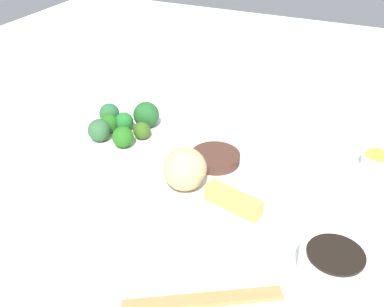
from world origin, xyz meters
TOP-DOWN VIEW (x-y plane):
  - tabletop at (0.00, 0.00)m, footprint 2.20×2.20m
  - main_plate at (0.01, 0.03)m, footprint 0.27×0.27m
  - rice_scoop at (0.07, 0.07)m, footprint 0.08×0.08m
  - spring_roll at (-0.03, 0.08)m, footprint 0.10×0.05m
  - crab_rangoon_wonton at (-0.05, -0.01)m, footprint 0.09×0.09m
  - stir_fry_heap at (0.05, -0.03)m, footprint 0.09×0.09m
  - broccoli_plate at (0.27, -0.06)m, footprint 0.23×0.23m
  - broccoli_floret_0 at (0.27, -0.07)m, footprint 0.04×0.04m
  - broccoli_floret_1 at (0.24, -0.01)m, footprint 0.04×0.04m
  - broccoli_floret_2 at (0.29, -0.01)m, footprint 0.05×0.05m
  - broccoli_floret_3 at (0.22, -0.05)m, footprint 0.04×0.04m
  - broccoli_floret_4 at (0.24, -0.10)m, footprint 0.06×0.06m
  - broccoli_floret_5 at (0.32, -0.08)m, footprint 0.04×0.04m
  - broccoli_floret_6 at (0.30, -0.05)m, footprint 0.04×0.04m
  - soy_sauce_bowl at (-0.20, 0.15)m, footprint 0.10×0.10m
  - soy_sauce_bowl_liquid at (-0.20, 0.15)m, footprint 0.08×0.08m
  - sauce_ramekin_hot_mustard at (-0.23, -0.16)m, footprint 0.05×0.05m
  - sauce_ramekin_hot_mustard_liquid at (-0.23, -0.16)m, footprint 0.04×0.04m
  - chopsticks_pair at (-0.06, 0.27)m, footprint 0.19×0.13m

SIDE VIEW (x-z plane):
  - tabletop at x=0.00m, z-range 0.00..0.02m
  - chopsticks_pair at x=-0.06m, z-range 0.02..0.03m
  - broccoli_plate at x=0.27m, z-range 0.02..0.03m
  - main_plate at x=0.01m, z-range 0.02..0.04m
  - sauce_ramekin_hot_mustard at x=-0.23m, z-range 0.02..0.05m
  - soy_sauce_bowl at x=-0.20m, z-range 0.02..0.06m
  - crab_rangoon_wonton at x=-0.05m, z-range 0.04..0.05m
  - stir_fry_heap at x=0.05m, z-range 0.04..0.05m
  - sauce_ramekin_hot_mustard_liquid at x=-0.23m, z-range 0.05..0.05m
  - spring_roll at x=-0.03m, z-range 0.04..0.07m
  - broccoli_floret_3 at x=0.22m, z-range 0.03..0.07m
  - broccoli_floret_0 at x=0.27m, z-range 0.03..0.07m
  - broccoli_floret_6 at x=0.30m, z-range 0.03..0.07m
  - broccoli_floret_1 at x=0.24m, z-range 0.03..0.08m
  - broccoli_floret_5 at x=0.32m, z-range 0.03..0.08m
  - soy_sauce_bowl_liquid at x=-0.20m, z-range 0.06..0.06m
  - broccoli_floret_2 at x=0.29m, z-range 0.03..0.08m
  - broccoli_floret_4 at x=0.24m, z-range 0.03..0.09m
  - rice_scoop at x=0.07m, z-range 0.04..0.11m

